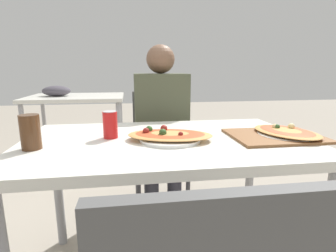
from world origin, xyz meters
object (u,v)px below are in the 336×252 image
soda_can (110,125)px  pizza_main (169,136)px  person_seated (161,120)px  drink_glass (30,132)px  dining_table (167,153)px  chair_far_seated (159,144)px  pizza_second (286,133)px

soda_can → pizza_main: bearing=-16.7°
person_seated → drink_glass: person_seated is taller
dining_table → chair_far_seated: (0.05, 0.73, -0.17)m
chair_far_seated → dining_table: bearing=86.1°
drink_glass → pizza_second: (1.12, 0.03, -0.05)m
chair_far_seated → drink_glass: size_ratio=6.31×
chair_far_seated → soda_can: chair_far_seated is taller
person_seated → pizza_second: 0.84m
dining_table → chair_far_seated: chair_far_seated is taller
dining_table → pizza_second: 0.57m
chair_far_seated → soda_can: 0.80m
person_seated → drink_glass: bearing=49.1°
dining_table → soda_can: soda_can is taller
chair_far_seated → drink_glass: (-0.60, -0.81, 0.31)m
person_seated → pizza_second: (0.51, -0.66, 0.05)m
soda_can → drink_glass: bearing=-156.4°
chair_far_seated → drink_glass: 1.06m
chair_far_seated → soda_can: bearing=65.9°
pizza_second → drink_glass: bearing=-178.3°
chair_far_seated → person_seated: (-0.00, -0.11, 0.21)m
pizza_main → drink_glass: size_ratio=3.02×
pizza_main → soda_can: size_ratio=3.35×
dining_table → person_seated: size_ratio=1.08×
pizza_second → dining_table: bearing=174.7°
soda_can → drink_glass: 0.33m
dining_table → soda_can: 0.29m
chair_far_seated → pizza_main: 0.80m
dining_table → pizza_second: bearing=-5.3°
drink_glass → pizza_second: drink_glass is taller
pizza_main → drink_glass: (-0.56, -0.05, 0.05)m
chair_far_seated → soda_can: size_ratio=7.01×
dining_table → soda_can: (-0.25, 0.05, 0.13)m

